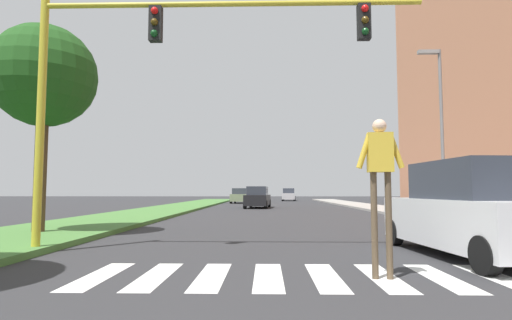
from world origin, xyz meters
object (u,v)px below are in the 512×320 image
suv_crossing (472,211)px  sedan_distant (240,196)px  tree_mid (44,77)px  pedestrian_performer (380,171)px  sedan_midblock (258,198)px  traffic_light_gantry (153,57)px  street_lamp_right (439,117)px  sedan_far_horizon (289,195)px

suv_crossing → sedan_distant: suv_crossing is taller
tree_mid → sedan_distant: tree_mid is taller
tree_mid → sedan_distant: bearing=83.2°
pedestrian_performer → sedan_midblock: pedestrian_performer is taller
tree_mid → sedan_distant: 33.55m
pedestrian_performer → sedan_midblock: bearing=95.4°
traffic_light_gantry → street_lamp_right: 13.71m
tree_mid → street_lamp_right: size_ratio=0.84×
pedestrian_performer → sedan_distant: (-4.65, 38.71, -0.90)m
traffic_light_gantry → suv_crossing: bearing=-2.3°
tree_mid → suv_crossing: size_ratio=1.33×
traffic_light_gantry → street_lamp_right: size_ratio=1.14×
street_lamp_right → pedestrian_performer: bearing=-116.9°
tree_mid → sedan_far_horizon: size_ratio=1.42×
traffic_light_gantry → sedan_midblock: 23.98m
suv_crossing → sedan_midblock: (-4.91, 23.92, -0.14)m
pedestrian_performer → sedan_distant: bearing=96.8°
sedan_midblock → tree_mid: bearing=-106.7°
sedan_distant → traffic_light_gantry: bearing=-89.5°
suv_crossing → street_lamp_right: bearing=70.1°
street_lamp_right → sedan_midblock: (-8.33, 14.48, -3.81)m
pedestrian_performer → suv_crossing: size_ratio=0.53×
sedan_midblock → sedan_far_horizon: size_ratio=1.07×
traffic_light_gantry → tree_mid: bearing=142.9°
street_lamp_right → suv_crossing: size_ratio=1.58×
pedestrian_performer → sedan_far_horizon: size_ratio=0.56×
tree_mid → pedestrian_performer: tree_mid is taller
tree_mid → street_lamp_right: (14.45, 5.95, -0.23)m
sedan_midblock → sedan_far_horizon: bearing=80.8°
suv_crossing → sedan_distant: size_ratio=1.05×
pedestrian_performer → sedan_distant: pedestrian_performer is taller
pedestrian_performer → sedan_far_horizon: bearing=88.5°
sedan_midblock → sedan_distant: 12.84m
street_lamp_right → suv_crossing: street_lamp_right is taller
pedestrian_performer → sedan_far_horizon: pedestrian_performer is taller
tree_mid → traffic_light_gantry: 5.36m
sedan_distant → sedan_far_horizon: sedan_far_horizon is taller
traffic_light_gantry → sedan_distant: size_ratio=1.90×
sedan_midblock → suv_crossing: bearing=-78.4°
tree_mid → pedestrian_performer: (8.58, -5.64, -3.16)m
traffic_light_gantry → sedan_distant: bearing=90.5°
sedan_midblock → sedan_far_horizon: 23.51m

